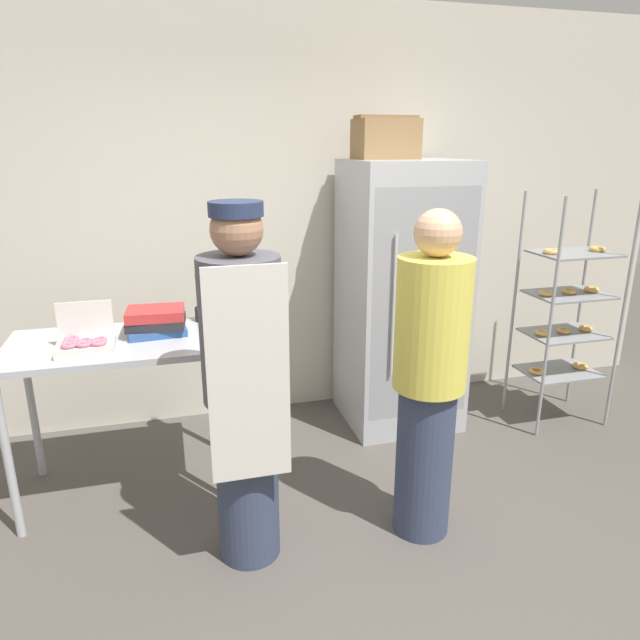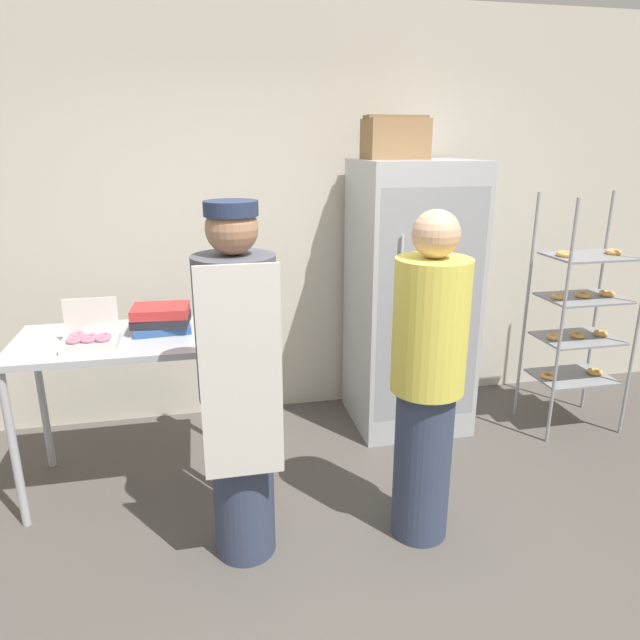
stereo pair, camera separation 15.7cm
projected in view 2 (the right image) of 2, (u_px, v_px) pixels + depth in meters
ground_plane at (364, 610)px, 2.51m from camera, size 14.00×14.00×0.00m
back_wall at (284, 218)px, 4.11m from camera, size 6.40×0.12×2.89m
refrigerator at (410, 298)px, 3.97m from camera, size 0.77×0.75×1.86m
baking_rack at (580, 317)px, 3.93m from camera, size 0.60×0.44×1.65m
prep_counter at (125, 355)px, 3.22m from camera, size 1.18×0.68×0.93m
donut_box at (90, 339)px, 3.01m from camera, size 0.28×0.20×0.25m
blender_pitcher at (211, 298)px, 3.48m from camera, size 0.13×0.13×0.29m
binder_stack at (161, 319)px, 3.26m from camera, size 0.34×0.27×0.15m
cardboard_storage_box at (395, 138)px, 3.69m from camera, size 0.40×0.29×0.27m
person_baker at (239, 385)px, 2.62m from camera, size 0.37×0.39×1.74m
person_customer at (427, 381)px, 2.77m from camera, size 0.36×0.36×1.69m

